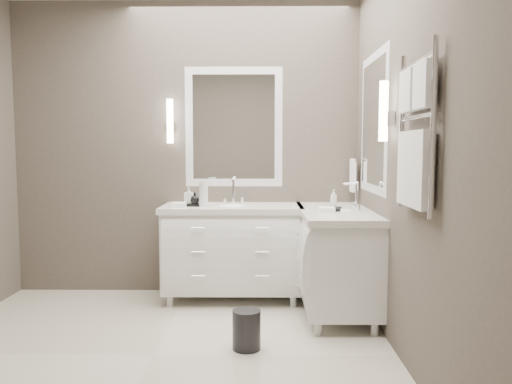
{
  "coord_description": "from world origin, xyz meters",
  "views": [
    {
      "loc": [
        0.71,
        -3.16,
        1.35
      ],
      "look_at": [
        0.66,
        0.7,
        1.01
      ],
      "focal_mm": 35.0,
      "sensor_mm": 36.0,
      "label": 1
    }
  ],
  "objects_px": {
    "vanity_right": "(336,254)",
    "towel_ladder": "(415,141)",
    "vanity_back": "(233,246)",
    "waste_bin": "(247,330)"
  },
  "relations": [
    {
      "from": "vanity_right",
      "to": "towel_ladder",
      "type": "bearing_deg",
      "value": -80.16
    },
    {
      "from": "vanity_back",
      "to": "towel_ladder",
      "type": "relative_size",
      "value": 1.38
    },
    {
      "from": "waste_bin",
      "to": "towel_ladder",
      "type": "bearing_deg",
      "value": -28.25
    },
    {
      "from": "vanity_right",
      "to": "towel_ladder",
      "type": "height_order",
      "value": "towel_ladder"
    },
    {
      "from": "vanity_back",
      "to": "vanity_right",
      "type": "xyz_separation_m",
      "value": [
        0.88,
        -0.33,
        0.0
      ]
    },
    {
      "from": "towel_ladder",
      "to": "waste_bin",
      "type": "bearing_deg",
      "value": 151.75
    },
    {
      "from": "vanity_back",
      "to": "vanity_right",
      "type": "relative_size",
      "value": 1.0
    },
    {
      "from": "vanity_back",
      "to": "waste_bin",
      "type": "distance_m",
      "value": 1.18
    },
    {
      "from": "waste_bin",
      "to": "vanity_right",
      "type": "bearing_deg",
      "value": 47.86
    },
    {
      "from": "vanity_right",
      "to": "waste_bin",
      "type": "bearing_deg",
      "value": -132.14
    }
  ]
}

